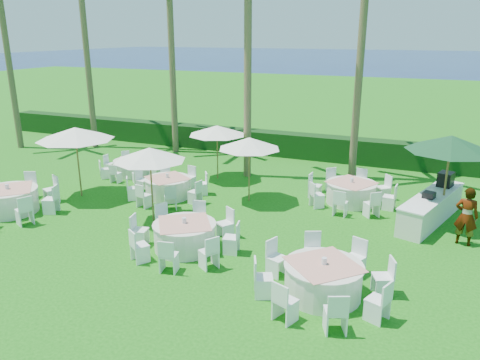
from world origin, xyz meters
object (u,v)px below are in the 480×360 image
at_px(umbrella_c, 217,130).
at_px(umbrella_green, 451,143).
at_px(banquet_table_b, 185,235).
at_px(banquet_table_c, 323,279).
at_px(staff_person, 466,216).
at_px(banquet_table_d, 132,167).
at_px(umbrella_b, 150,154).
at_px(buffet_table, 432,207).
at_px(banquet_table_a, 9,200).
at_px(banquet_table_e, 168,187).
at_px(umbrella_a, 75,134).
at_px(banquet_table_f, 351,192).
at_px(umbrella_d, 249,143).

relative_size(umbrella_c, umbrella_green, 0.82).
height_order(banquet_table_b, banquet_table_c, banquet_table_c).
distance_m(umbrella_c, staff_person, 10.28).
distance_m(banquet_table_c, banquet_table_d, 12.22).
distance_m(banquet_table_c, umbrella_b, 7.14).
distance_m(banquet_table_b, staff_person, 8.38).
xyz_separation_m(banquet_table_b, buffet_table, (6.64, 5.09, 0.08)).
relative_size(banquet_table_a, banquet_table_e, 1.10).
bearing_deg(banquet_table_e, umbrella_a, -159.22).
relative_size(banquet_table_b, staff_person, 1.80).
xyz_separation_m(umbrella_c, staff_person, (9.69, -3.19, -1.24)).
distance_m(umbrella_green, buffet_table, 2.23).
xyz_separation_m(banquet_table_c, staff_person, (3.25, 4.49, 0.46)).
bearing_deg(banquet_table_f, umbrella_c, 171.46).
relative_size(banquet_table_b, umbrella_b, 1.28).
relative_size(banquet_table_e, umbrella_d, 1.26).
relative_size(banquet_table_a, banquet_table_b, 1.04).
bearing_deg(umbrella_d, umbrella_b, -126.62).
bearing_deg(buffet_table, umbrella_green, 9.98).
bearing_deg(umbrella_a, banquet_table_d, 87.18).
relative_size(banquet_table_b, banquet_table_e, 1.05).
relative_size(umbrella_a, umbrella_b, 1.13).
relative_size(buffet_table, staff_person, 2.30).
height_order(banquet_table_e, banquet_table_f, banquet_table_f).
bearing_deg(banquet_table_e, umbrella_b, -70.97).
distance_m(banquet_table_e, staff_person, 10.46).
xyz_separation_m(banquet_table_b, staff_person, (7.59, 3.51, 0.47)).
relative_size(banquet_table_d, umbrella_green, 0.93).
bearing_deg(umbrella_d, umbrella_a, -161.97).
relative_size(umbrella_b, umbrella_c, 1.04).
xyz_separation_m(umbrella_b, umbrella_c, (-0.02, 5.18, -0.17)).
relative_size(banquet_table_a, umbrella_d, 1.39).
xyz_separation_m(umbrella_a, buffet_table, (12.68, 2.53, -1.97)).
xyz_separation_m(banquet_table_f, umbrella_b, (-5.90, -4.29, 1.89)).
height_order(banquet_table_a, umbrella_b, umbrella_b).
distance_m(banquet_table_e, buffet_table, 9.58).
height_order(banquet_table_b, umbrella_a, umbrella_a).
distance_m(banquet_table_f, buffet_table, 2.91).
bearing_deg(banquet_table_d, umbrella_b, -47.61).
height_order(banquet_table_a, banquet_table_e, banquet_table_a).
xyz_separation_m(banquet_table_e, buffet_table, (9.49, 1.32, 0.10)).
distance_m(banquet_table_d, banquet_table_e, 3.60).
bearing_deg(banquet_table_c, umbrella_b, 158.73).
bearing_deg(banquet_table_b, umbrella_c, 107.39).
bearing_deg(umbrella_d, umbrella_green, 4.68).
bearing_deg(umbrella_b, banquet_table_e, 109.03).
xyz_separation_m(banquet_table_a, umbrella_green, (14.16, 4.95, 2.26)).
bearing_deg(umbrella_a, banquet_table_a, -115.95).
bearing_deg(buffet_table, banquet_table_f, 165.66).
bearing_deg(banquet_table_b, banquet_table_e, 127.08).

